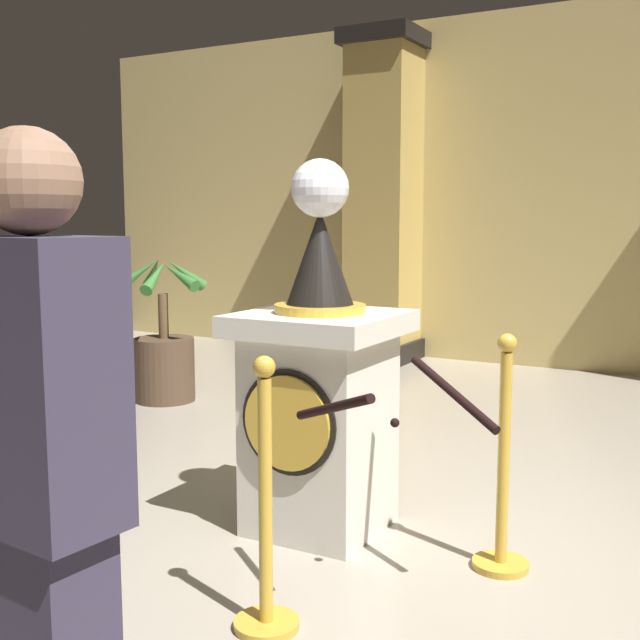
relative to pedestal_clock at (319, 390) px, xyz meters
The scene contains 9 objects.
ground_plane 0.79m from the pedestal_clock, 31.51° to the right, with size 11.66×11.66×0.00m, color #9E9384.
back_wall 4.87m from the pedestal_clock, 85.81° to the left, with size 11.66×0.16×3.50m, color tan.
pedestal_clock is the anchor object (origin of this frame).
stanchion_near 1.01m from the pedestal_clock, 72.69° to the right, with size 0.24×0.24×1.00m.
stanchion_far 0.95m from the pedestal_clock, ahead, with size 0.24×0.24×1.01m.
velvet_rope 0.75m from the pedestal_clock, 38.27° to the right, with size 0.78×0.79×0.22m.
column_left 4.76m from the pedestal_clock, 110.71° to the left, with size 0.76×0.76×3.36m.
potted_palm_left 2.96m from the pedestal_clock, 144.24° to the left, with size 0.78×0.75×1.20m.
bystander_guest 2.10m from the pedestal_clock, 77.72° to the right, with size 0.38×0.26×1.66m.
Camera 1 is at (1.41, -2.96, 1.48)m, focal length 44.17 mm.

